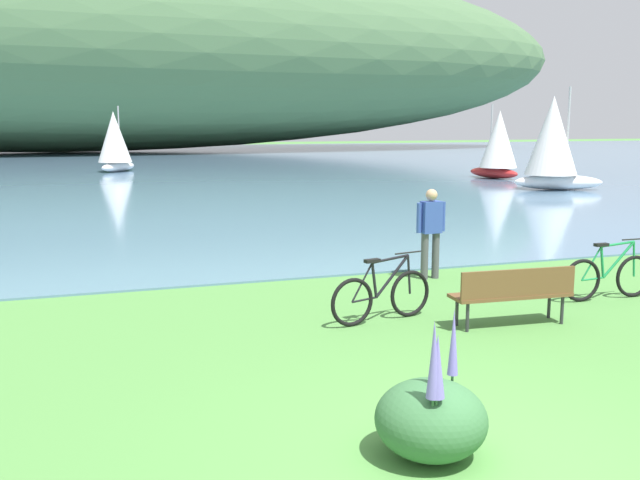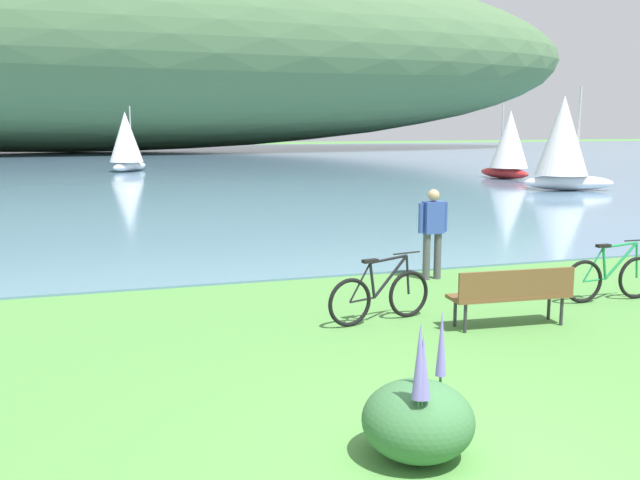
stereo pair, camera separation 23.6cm
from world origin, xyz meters
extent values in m
plane|color=#518E42|center=(0.00, 0.00, 0.00)|extent=(200.00, 200.00, 0.00)
cube|color=#5B7F9E|center=(0.00, 47.63, 0.02)|extent=(180.00, 80.00, 0.04)
ellipsoid|color=#4C7047|center=(-4.93, 69.69, 10.11)|extent=(109.59, 28.00, 20.15)
cube|color=brown|center=(2.61, 3.73, 0.45)|extent=(1.83, 0.59, 0.05)
cube|color=brown|center=(2.60, 3.52, 0.68)|extent=(1.80, 0.15, 0.40)
cylinder|color=#2D2D33|center=(1.86, 3.95, 0.23)|extent=(0.05, 0.05, 0.45)
cylinder|color=#2D2D33|center=(3.39, 3.85, 0.23)|extent=(0.05, 0.05, 0.45)
cylinder|color=#2D2D33|center=(1.84, 3.61, 0.23)|extent=(0.05, 0.05, 0.45)
cylinder|color=#2D2D33|center=(3.37, 3.52, 0.23)|extent=(0.05, 0.05, 0.45)
torus|color=black|center=(5.56, 4.50, 0.36)|extent=(0.72, 0.07, 0.72)
torus|color=black|center=(4.51, 4.52, 0.36)|extent=(0.72, 0.07, 0.72)
cylinder|color=#1E8C4C|center=(5.23, 4.51, 0.67)|extent=(0.61, 0.06, 0.61)
cylinder|color=#1E8C4C|center=(5.19, 4.51, 0.94)|extent=(0.66, 0.05, 0.09)
cylinder|color=#1E8C4C|center=(4.90, 4.52, 0.65)|extent=(0.12, 0.05, 0.54)
cylinder|color=#1E8C4C|center=(4.73, 4.52, 0.37)|extent=(0.43, 0.04, 0.05)
cylinder|color=#1E8C4C|center=(4.69, 4.52, 0.64)|extent=(0.37, 0.03, 0.56)
cylinder|color=#1E8C4C|center=(5.54, 4.50, 0.66)|extent=(0.09, 0.04, 0.60)
cube|color=black|center=(4.86, 4.52, 0.94)|extent=(0.24, 0.10, 0.05)
cylinder|color=black|center=(5.51, 4.50, 1.00)|extent=(0.48, 0.03, 0.02)
torus|color=black|center=(1.42, 4.61, 0.36)|extent=(0.72, 0.20, 0.72)
torus|color=black|center=(0.39, 4.40, 0.36)|extent=(0.72, 0.20, 0.72)
cylinder|color=black|center=(1.09, 4.54, 0.67)|extent=(0.60, 0.17, 0.61)
cylinder|color=black|center=(1.05, 4.53, 0.94)|extent=(0.65, 0.17, 0.09)
cylinder|color=black|center=(0.77, 4.47, 0.65)|extent=(0.13, 0.07, 0.54)
cylinder|color=black|center=(0.60, 4.44, 0.37)|extent=(0.42, 0.12, 0.05)
cylinder|color=black|center=(0.56, 4.43, 0.64)|extent=(0.37, 0.10, 0.56)
cylinder|color=black|center=(1.40, 4.60, 0.66)|extent=(0.09, 0.05, 0.60)
cube|color=black|center=(0.73, 4.47, 0.94)|extent=(0.26, 0.15, 0.05)
cylinder|color=black|center=(1.37, 4.60, 1.00)|extent=(0.47, 0.12, 0.02)
cylinder|color=#4C4C51|center=(2.84, 6.90, 0.44)|extent=(0.14, 0.14, 0.88)
cylinder|color=#4C4C51|center=(3.08, 6.92, 0.44)|extent=(0.14, 0.14, 0.88)
cube|color=#334CA5|center=(2.96, 6.91, 1.18)|extent=(0.39, 0.24, 0.60)
sphere|color=tan|center=(2.96, 6.91, 1.60)|extent=(0.22, 0.22, 0.22)
cylinder|color=#334CA5|center=(2.70, 6.90, 1.18)|extent=(0.09, 0.09, 0.56)
cylinder|color=#334CA5|center=(3.22, 6.93, 1.18)|extent=(0.09, 0.09, 0.56)
ellipsoid|color=#386B3D|center=(-0.44, 0.35, 0.35)|extent=(1.00, 1.00, 0.70)
cylinder|color=#386B3D|center=(-0.44, 0.33, 0.62)|extent=(0.02, 0.02, 0.12)
cone|color=#7A6BC6|center=(-0.44, 0.33, 0.97)|extent=(0.09, 0.09, 0.58)
cylinder|color=#386B3D|center=(-0.55, 0.06, 0.62)|extent=(0.02, 0.02, 0.12)
cone|color=#7A6BC6|center=(-0.55, 0.06, 0.95)|extent=(0.14, 0.14, 0.55)
cylinder|color=#386B3D|center=(-0.15, 0.50, 0.62)|extent=(0.02, 0.02, 0.12)
cone|color=#7A6BC6|center=(-0.15, 0.50, 0.99)|extent=(0.10, 0.10, 0.62)
cylinder|color=#386B3D|center=(-0.58, 0.06, 0.62)|extent=(0.02, 0.02, 0.12)
cone|color=#7A6BC6|center=(-0.58, 0.06, 1.00)|extent=(0.12, 0.12, 0.63)
ellipsoid|color=white|center=(16.44, 20.93, 0.37)|extent=(3.84, 2.48, 0.65)
cylinder|color=#B2B2B2|center=(16.71, 20.82, 2.56)|extent=(0.09, 0.09, 3.74)
cone|color=white|center=(16.12, 21.08, 2.38)|extent=(2.93, 2.93, 3.37)
ellipsoid|color=#B22323|center=(17.37, 27.52, 0.32)|extent=(1.65, 3.38, 0.57)
cylinder|color=#B2B2B2|center=(17.31, 27.77, 2.24)|extent=(0.08, 0.08, 3.26)
cone|color=white|center=(17.44, 27.23, 2.07)|extent=(2.33, 2.33, 2.93)
ellipsoid|color=white|center=(-1.01, 39.11, 0.33)|extent=(2.61, 3.23, 0.57)
cylinder|color=#B2B2B2|center=(-0.86, 39.32, 2.25)|extent=(0.08, 0.08, 3.28)
cone|color=white|center=(-1.18, 38.86, 2.09)|extent=(2.71, 2.71, 2.95)
camera|label=1|loc=(-3.27, -4.95, 2.94)|focal=39.94mm
camera|label=2|loc=(-3.05, -5.02, 2.94)|focal=39.94mm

